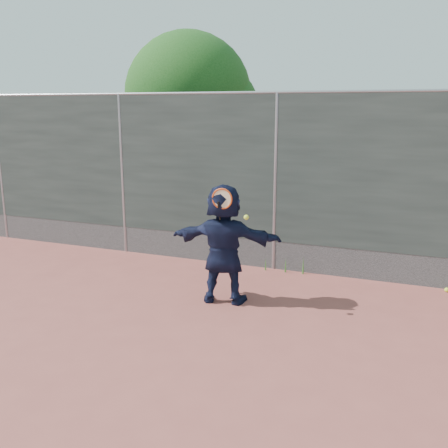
% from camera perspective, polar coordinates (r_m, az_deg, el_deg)
% --- Properties ---
extents(ground, '(80.00, 80.00, 0.00)m').
position_cam_1_polar(ground, '(5.81, -4.06, -15.23)').
color(ground, '#9E4C42').
rests_on(ground, ground).
extents(player, '(1.66, 0.73, 1.73)m').
position_cam_1_polar(player, '(7.11, 0.00, -2.27)').
color(player, '#121732').
rests_on(player, ground).
extents(ball_ground, '(0.07, 0.07, 0.07)m').
position_cam_1_polar(ball_ground, '(8.43, 24.10, -6.88)').
color(ball_ground, '#DEFA37').
rests_on(ball_ground, ground).
extents(fence, '(20.00, 0.06, 3.03)m').
position_cam_1_polar(fence, '(8.49, 5.88, 5.13)').
color(fence, '#38423D').
rests_on(fence, ground).
extents(swing_action, '(0.56, 0.20, 0.51)m').
position_cam_1_polar(swing_action, '(6.75, 0.04, 2.54)').
color(swing_action, '#D34413').
rests_on(swing_action, ground).
extents(tree_left, '(3.15, 3.00, 4.53)m').
position_cam_1_polar(tree_left, '(12.25, -3.31, 14.00)').
color(tree_left, '#382314').
rests_on(tree_left, ground).
extents(weed_clump, '(0.68, 0.07, 0.30)m').
position_cam_1_polar(weed_clump, '(8.63, 7.34, -4.66)').
color(weed_clump, '#387226').
rests_on(weed_clump, ground).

